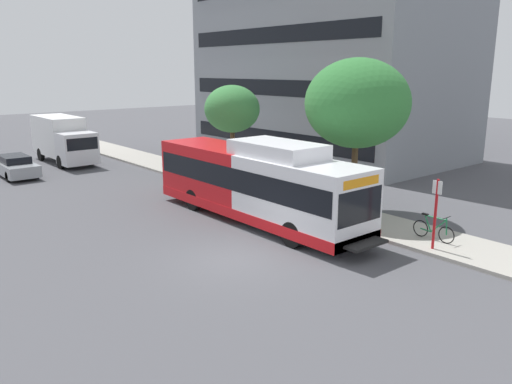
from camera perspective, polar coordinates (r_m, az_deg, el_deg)
ground_plane at (r=24.66m, az=-13.61°, el=-2.16°), size 120.00×120.00×0.00m
sidewalk_curb at (r=26.80m, az=1.85°, el=-0.37°), size 3.00×56.00×0.14m
transit_bus at (r=22.13m, az=-0.00°, el=0.99°), size 2.58×12.25×3.65m
bus_stop_sign_pole at (r=19.40m, az=19.46°, el=-1.78°), size 0.10×0.36×2.60m
bicycle_parked at (r=20.69m, az=19.24°, el=-3.97°), size 0.52×1.76×1.02m
street_tree_near_stop at (r=23.32m, az=11.26°, el=9.68°), size 4.66×4.66×6.90m
street_tree_mid_block at (r=30.63m, az=-2.69°, el=9.24°), size 3.29×3.29×5.49m
parked_car_far_lane at (r=35.03m, az=-25.34°, el=2.63°), size 1.80×4.50×1.33m
box_truck_background at (r=38.82m, az=-20.81°, el=5.62°), size 2.32×7.01×3.25m
lattice_comm_tower at (r=55.05m, az=-2.06°, el=17.25°), size 1.10×1.10×30.13m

